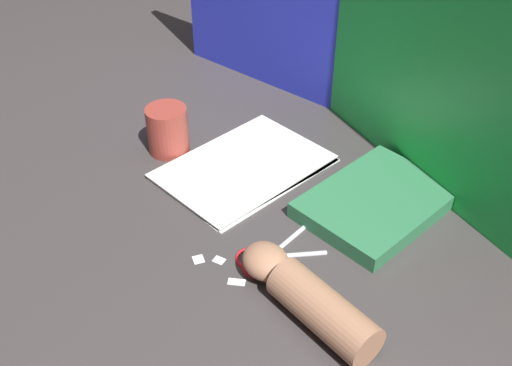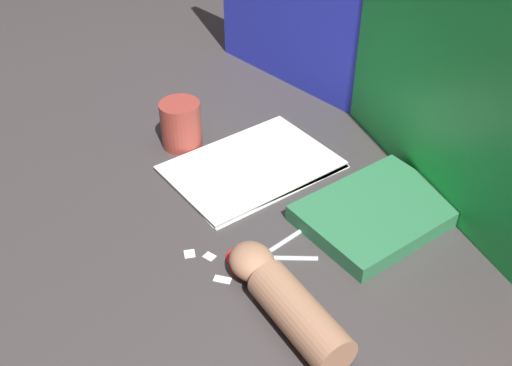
# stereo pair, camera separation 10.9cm
# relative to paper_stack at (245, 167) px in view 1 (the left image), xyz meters

# --- Properties ---
(ground_plane) EXTENTS (6.00, 6.00, 0.00)m
(ground_plane) POSITION_rel_paper_stack_xyz_m (0.07, -0.06, -0.00)
(ground_plane) COLOR #3D3838
(backdrop_panel_center) EXTENTS (0.87, 0.19, 0.58)m
(backdrop_panel_center) POSITION_rel_paper_stack_xyz_m (0.07, 0.29, 0.29)
(backdrop_panel_center) COLOR green
(backdrop_panel_center) RESTS_ON ground_plane
(paper_stack) EXTENTS (0.26, 0.35, 0.01)m
(paper_stack) POSITION_rel_paper_stack_xyz_m (0.00, 0.00, 0.00)
(paper_stack) COLOR white
(paper_stack) RESTS_ON ground_plane
(book_closed) EXTENTS (0.22, 0.29, 0.03)m
(book_closed) POSITION_rel_paper_stack_xyz_m (0.26, 0.11, 0.01)
(book_closed) COLOR #2D7247
(book_closed) RESTS_ON ground_plane
(scissors) EXTENTS (0.11, 0.16, 0.01)m
(scissors) POSITION_rel_paper_stack_xyz_m (0.23, -0.13, -0.00)
(scissors) COLOR silver
(scissors) RESTS_ON ground_plane
(hand_forearm) EXTENTS (0.27, 0.07, 0.07)m
(hand_forearm) POSITION_rel_paper_stack_xyz_m (0.35, -0.16, 0.03)
(hand_forearm) COLOR #A87556
(hand_forearm) RESTS_ON ground_plane
(paper_scrap_near) EXTENTS (0.03, 0.03, 0.00)m
(paper_scrap_near) POSITION_rel_paper_stack_xyz_m (0.24, -0.20, -0.00)
(paper_scrap_near) COLOR white
(paper_scrap_near) RESTS_ON ground_plane
(paper_scrap_mid) EXTENTS (0.02, 0.02, 0.00)m
(paper_scrap_mid) POSITION_rel_paper_stack_xyz_m (0.16, -0.22, -0.00)
(paper_scrap_mid) COLOR white
(paper_scrap_mid) RESTS_ON ground_plane
(paper_scrap_far) EXTENTS (0.02, 0.02, 0.00)m
(paper_scrap_far) POSITION_rel_paper_stack_xyz_m (0.18, -0.20, -0.00)
(paper_scrap_far) COLOR white
(paper_scrap_far) RESTS_ON ground_plane
(mug) EXTENTS (0.09, 0.09, 0.10)m
(mug) POSITION_rel_paper_stack_xyz_m (-0.15, -0.08, 0.05)
(mug) COLOR #99382D
(mug) RESTS_ON ground_plane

